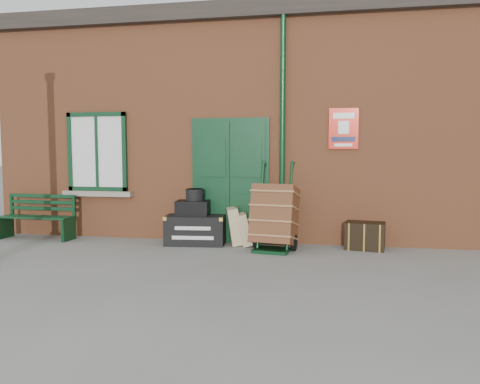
% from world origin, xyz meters
% --- Properties ---
extents(ground, '(80.00, 80.00, 0.00)m').
position_xyz_m(ground, '(0.00, 0.00, 0.00)').
color(ground, gray).
rests_on(ground, ground).
extents(station_building, '(10.30, 4.30, 4.36)m').
position_xyz_m(station_building, '(-0.00, 3.49, 2.16)').
color(station_building, '#AC5F37').
rests_on(station_building, ground).
extents(bench, '(1.41, 0.47, 0.87)m').
position_xyz_m(bench, '(-3.96, 1.11, 0.44)').
color(bench, '#0E331B').
rests_on(bench, ground).
extents(houdini_trunk, '(1.10, 0.68, 0.52)m').
position_xyz_m(houdini_trunk, '(-0.87, 1.14, 0.26)').
color(houdini_trunk, black).
rests_on(houdini_trunk, ground).
extents(strongbox, '(0.61, 0.47, 0.26)m').
position_xyz_m(strongbox, '(-0.92, 1.14, 0.65)').
color(strongbox, black).
rests_on(strongbox, houdini_trunk).
extents(hatbox, '(0.34, 0.34, 0.21)m').
position_xyz_m(hatbox, '(-0.89, 1.17, 0.89)').
color(hatbox, black).
rests_on(hatbox, strongbox).
extents(suitcase_back, '(0.39, 0.52, 0.67)m').
position_xyz_m(suitcase_back, '(-0.18, 1.25, 0.33)').
color(suitcase_back, tan).
rests_on(suitcase_back, ground).
extents(suitcase_front, '(0.38, 0.47, 0.58)m').
position_xyz_m(suitcase_front, '(0.00, 1.19, 0.29)').
color(suitcase_front, tan).
rests_on(suitcase_front, ground).
extents(porter_trolley, '(0.81, 0.86, 1.47)m').
position_xyz_m(porter_trolley, '(0.58, 0.89, 0.57)').
color(porter_trolley, '#0D361A').
rests_on(porter_trolley, ground).
extents(dark_trunk, '(0.70, 0.51, 0.46)m').
position_xyz_m(dark_trunk, '(2.09, 1.25, 0.23)').
color(dark_trunk, black).
rests_on(dark_trunk, ground).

